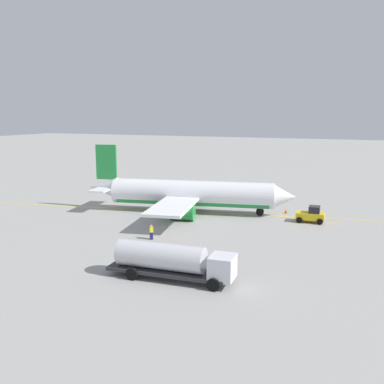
{
  "coord_description": "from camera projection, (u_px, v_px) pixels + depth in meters",
  "views": [
    {
      "loc": [
        24.18,
        -56.87,
        14.19
      ],
      "look_at": [
        0.0,
        0.0,
        3.0
      ],
      "focal_mm": 40.54,
      "sensor_mm": 36.0,
      "label": 1
    }
  ],
  "objects": [
    {
      "name": "refueling_worker",
      "position": [
        151.0,
        232.0,
        49.54
      ],
      "size": [
        0.6,
        0.63,
        1.71
      ],
      "color": "navy",
      "rests_on": "ground"
    },
    {
      "name": "safety_cone_nose",
      "position": [
        286.0,
        211.0,
        62.56
      ],
      "size": [
        0.55,
        0.55,
        0.61
      ],
      "primitive_type": "cone",
      "color": "#F2590F",
      "rests_on": "ground"
    },
    {
      "name": "pushback_tug",
      "position": [
        311.0,
        215.0,
        57.32
      ],
      "size": [
        3.7,
        2.48,
        2.2
      ],
      "color": "yellow",
      "rests_on": "ground"
    },
    {
      "name": "ground_plane",
      "position": [
        192.0,
        212.0,
        63.33
      ],
      "size": [
        400.0,
        400.0,
        0.0
      ],
      "primitive_type": "plane",
      "color": "#9E9B96"
    },
    {
      "name": "fuel_tanker",
      "position": [
        172.0,
        260.0,
        37.33
      ],
      "size": [
        11.45,
        3.41,
        3.15
      ],
      "color": "#2D2D33",
      "rests_on": "ground"
    },
    {
      "name": "airplane",
      "position": [
        189.0,
        194.0,
        62.96
      ],
      "size": [
        30.88,
        26.85,
        9.66
      ],
      "color": "white",
      "rests_on": "ground"
    },
    {
      "name": "taxi_line_marking",
      "position": [
        192.0,
        212.0,
        63.33
      ],
      "size": [
        62.21,
        12.37,
        0.01
      ],
      "primitive_type": "cube",
      "rotation": [
        0.0,
        0.0,
        0.19
      ],
      "color": "yellow",
      "rests_on": "ground"
    }
  ]
}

